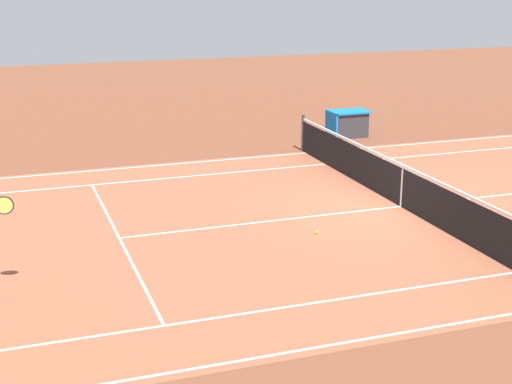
% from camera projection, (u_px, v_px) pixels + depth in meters
% --- Properties ---
extents(ground_plane, '(60.00, 60.00, 0.00)m').
position_uv_depth(ground_plane, '(401.00, 206.00, 17.17)').
color(ground_plane, brown).
extents(court_slab, '(24.20, 11.40, 0.00)m').
position_uv_depth(court_slab, '(401.00, 206.00, 17.17)').
color(court_slab, '#935138').
rests_on(court_slab, ground_plane).
extents(court_line_markings, '(23.85, 11.05, 0.01)m').
position_uv_depth(court_line_markings, '(401.00, 206.00, 17.17)').
color(court_line_markings, white).
rests_on(court_line_markings, ground_plane).
extents(tennis_net, '(0.10, 11.70, 1.08)m').
position_uv_depth(tennis_net, '(402.00, 186.00, 17.03)').
color(tennis_net, '#2D2D33').
rests_on(tennis_net, ground_plane).
extents(tennis_ball, '(0.07, 0.07, 0.07)m').
position_uv_depth(tennis_ball, '(317.00, 232.00, 15.39)').
color(tennis_ball, '#CCE01E').
rests_on(tennis_ball, ground_plane).
extents(equipment_cart_tarped, '(1.25, 0.84, 0.85)m').
position_uv_depth(equipment_cart_tarped, '(347.00, 123.00, 24.17)').
color(equipment_cart_tarped, '#2D2D33').
rests_on(equipment_cart_tarped, ground_plane).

